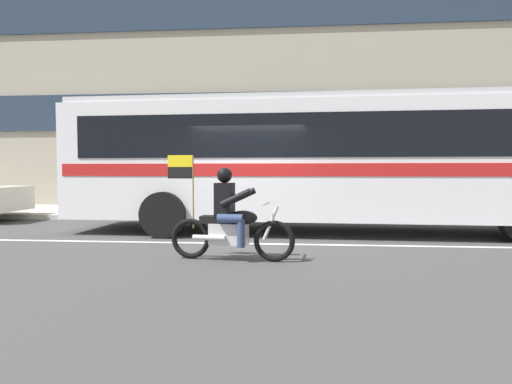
# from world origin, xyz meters

# --- Properties ---
(ground_plane) EXTENTS (60.00, 60.00, 0.00)m
(ground_plane) POSITION_xyz_m (0.00, 0.00, 0.00)
(ground_plane) COLOR #3D3D3F
(sidewalk_curb) EXTENTS (28.00, 3.80, 0.15)m
(sidewalk_curb) POSITION_xyz_m (0.00, 5.10, 0.07)
(sidewalk_curb) COLOR #B7B2A8
(sidewalk_curb) RESTS_ON ground_plane
(lane_center_stripe) EXTENTS (26.60, 0.14, 0.01)m
(lane_center_stripe) POSITION_xyz_m (0.00, -0.60, 0.00)
(lane_center_stripe) COLOR silver
(lane_center_stripe) RESTS_ON ground_plane
(office_building_facade) EXTENTS (28.00, 0.89, 10.83)m
(office_building_facade) POSITION_xyz_m (0.00, 7.39, 5.42)
(office_building_facade) COLOR gray
(office_building_facade) RESTS_ON ground_plane
(transit_bus) EXTENTS (13.33, 3.08, 3.22)m
(transit_bus) POSITION_xyz_m (2.22, 1.19, 1.88)
(transit_bus) COLOR silver
(transit_bus) RESTS_ON ground_plane
(motorcycle_with_rider) EXTENTS (2.19, 0.65, 1.78)m
(motorcycle_with_rider) POSITION_xyz_m (-0.03, -2.24, 0.67)
(motorcycle_with_rider) COLOR black
(motorcycle_with_rider) RESTS_ON ground_plane
(fire_hydrant) EXTENTS (0.22, 0.30, 0.75)m
(fire_hydrant) POSITION_xyz_m (3.70, 3.86, 0.52)
(fire_hydrant) COLOR #4C8C3F
(fire_hydrant) RESTS_ON sidewalk_curb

